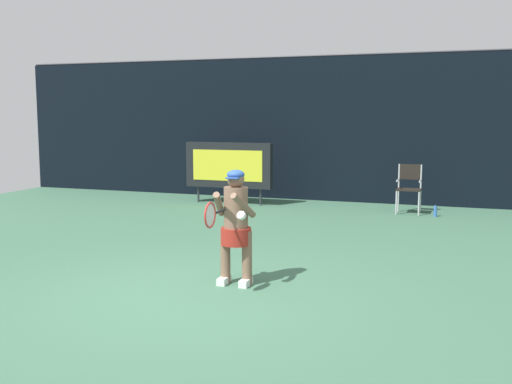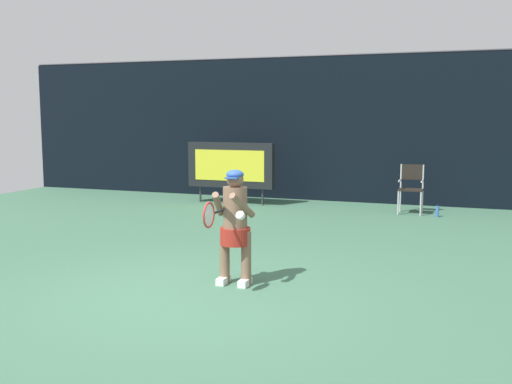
% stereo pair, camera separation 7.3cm
% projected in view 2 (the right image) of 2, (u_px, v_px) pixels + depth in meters
% --- Properties ---
extents(ground, '(18.00, 22.00, 0.03)m').
position_uv_depth(ground, '(179.00, 301.00, 7.12)').
color(ground, '#416E53').
extents(backdrop_screen, '(18.00, 0.12, 3.66)m').
position_uv_depth(backdrop_screen, '(337.00, 129.00, 14.99)').
color(backdrop_screen, black).
rests_on(backdrop_screen, ground).
extents(scoreboard, '(2.20, 0.21, 1.50)m').
position_uv_depth(scoreboard, '(231.00, 165.00, 14.66)').
color(scoreboard, black).
rests_on(scoreboard, ground).
extents(umpire_chair, '(0.52, 0.44, 1.08)m').
position_uv_depth(umpire_chair, '(411.00, 186.00, 13.25)').
color(umpire_chair, '#B7B7BC').
rests_on(umpire_chair, ground).
extents(water_bottle, '(0.07, 0.07, 0.27)m').
position_uv_depth(water_bottle, '(437.00, 211.00, 12.84)').
color(water_bottle, '#3669BD').
rests_on(water_bottle, ground).
extents(tennis_player, '(0.53, 0.60, 1.49)m').
position_uv_depth(tennis_player, '(235.00, 222.00, 7.68)').
color(tennis_player, white).
rests_on(tennis_player, ground).
extents(tennis_racket, '(0.03, 0.60, 0.31)m').
position_uv_depth(tennis_racket, '(210.00, 215.00, 7.05)').
color(tennis_racket, black).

